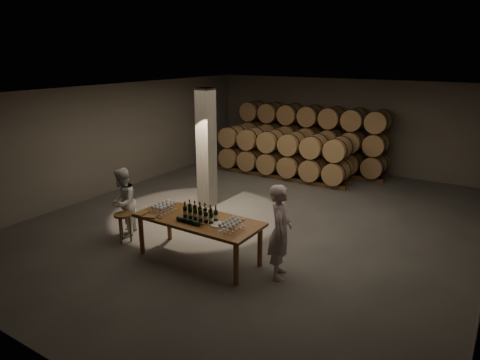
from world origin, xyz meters
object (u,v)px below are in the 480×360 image
Objects in this scene: plate at (218,225)px; person_woman at (123,202)px; notebook_near at (151,216)px; person_man at (280,232)px; stool at (123,219)px; tasting_table at (198,223)px; bottle_cluster at (200,214)px.

person_woman is at bearing 177.80° from plate.
notebook_near is 0.14× the size of person_man.
person_man is 3.90m from person_woman.
stool is 3.66m from person_man.
plate is at bearing 57.59° from person_woman.
person_woman is at bearing 140.77° from notebook_near.
person_man is (1.16, 0.34, -0.00)m from plate.
tasting_table is 0.23m from bottle_cluster.
person_man is 1.13× the size of person_woman.
person_man reaches higher than bottle_cluster.
person_woman is (-2.26, 0.05, -0.22)m from bottle_cluster.
stool is 0.42× the size of person_woman.
person_man is (1.62, 0.29, -0.11)m from bottle_cluster.
bottle_cluster reaches higher than tasting_table.
notebook_near is 2.64m from person_man.
plate is at bearing 3.96° from stool.
stool is at bearing 15.60° from person_woman.
notebook_near is at bearing -11.59° from stool.
person_man is at bearing 9.44° from tasting_table.
person_woman is (-2.20, 0.04, 0.00)m from tasting_table.
bottle_cluster is 0.40× the size of person_man.
plate is at bearing 82.24° from person_man.
stool is 0.47m from person_woman.
person_woman is (-2.73, 0.10, -0.11)m from plate.
notebook_near is 1.15m from stool.
plate is 0.17× the size of person_man.
tasting_table is 1.43× the size of person_man.
person_woman is at bearing 178.63° from bottle_cluster.
person_man reaches higher than person_woman.
tasting_table is 1.72m from person_man.
stool is at bearing 73.86° from person_man.
plate is 0.19× the size of person_woman.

